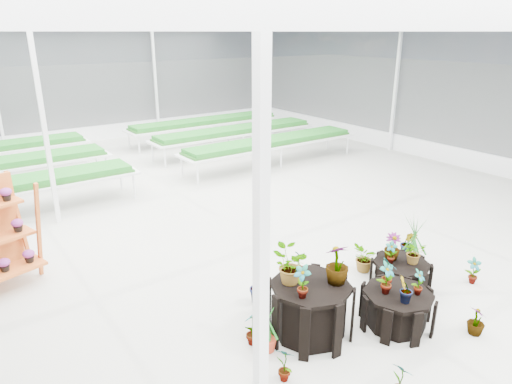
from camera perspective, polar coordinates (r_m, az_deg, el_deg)
ground_plane at (r=9.28m, az=1.01°, el=-7.46°), size 24.00×24.00×0.00m
greenhouse_shell at (r=8.50m, az=1.10°, el=6.18°), size 18.00×24.00×4.50m
steel_frame at (r=8.50m, az=1.10°, el=6.18°), size 18.00×24.00×4.50m
nursery_benches at (r=15.18m, az=-15.38°, el=4.32°), size 16.00×7.00×0.84m
plinth_tall at (r=6.83m, az=6.76°, el=-14.36°), size 1.29×1.29×0.83m
plinth_mid at (r=7.34m, az=17.17°, el=-13.80°), size 1.40×1.40×0.56m
plinth_low at (r=8.43m, az=17.61°, el=-9.71°), size 1.05×1.05×0.45m
nursery_plants at (r=7.54m, az=11.66°, el=-9.93°), size 4.47×3.02×1.43m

